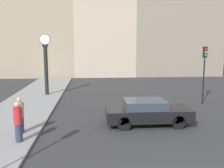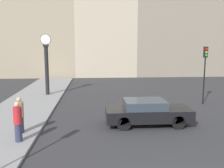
# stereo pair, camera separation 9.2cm
# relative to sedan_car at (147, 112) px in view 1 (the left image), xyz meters

# --- Properties ---
(sidewalk_corner) EXTENTS (3.99, 27.89, 0.12)m
(sidewalk_corner) POSITION_rel_sedan_car_xyz_m (-7.43, 4.76, -0.64)
(sidewalk_corner) COLOR gray
(sidewalk_corner) RESTS_ON ground_plane
(building_row) EXTENTS (30.28, 5.00, 17.40)m
(building_row) POSITION_rel_sedan_car_xyz_m (0.15, 21.88, 7.23)
(building_row) COLOR gray
(building_row) RESTS_ON ground_plane
(sedan_car) EXTENTS (4.45, 1.88, 1.33)m
(sedan_car) POSITION_rel_sedan_car_xyz_m (0.00, 0.00, 0.00)
(sedan_car) COLOR black
(sedan_car) RESTS_ON ground_plane
(traffic_light_far) EXTENTS (0.26, 0.24, 4.09)m
(traffic_light_far) POSITION_rel_sedan_car_xyz_m (5.01, 4.33, 2.22)
(traffic_light_far) COLOR black
(traffic_light_far) RESTS_ON ground_plane
(street_clock) EXTENTS (0.86, 0.40, 4.96)m
(street_clock) POSITION_rel_sedan_car_xyz_m (-6.66, 8.17, 1.87)
(street_clock) COLOR black
(street_clock) RESTS_ON sidewalk_corner
(pedestrian_tan_coat) EXTENTS (0.39, 0.39, 1.71)m
(pedestrian_tan_coat) POSITION_rel_sedan_car_xyz_m (-6.26, -1.14, 0.27)
(pedestrian_tan_coat) COLOR #2D334C
(pedestrian_tan_coat) RESTS_ON sidewalk_corner
(pedestrian_red_top) EXTENTS (0.35, 0.35, 1.73)m
(pedestrian_red_top) POSITION_rel_sedan_car_xyz_m (-6.03, -2.22, 0.29)
(pedestrian_red_top) COLOR #2D334C
(pedestrian_red_top) RESTS_ON sidewalk_corner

